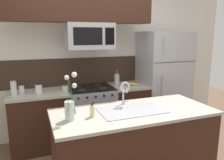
{
  "coord_description": "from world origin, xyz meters",
  "views": [
    {
      "loc": [
        -0.91,
        -2.54,
        1.78
      ],
      "look_at": [
        0.15,
        0.27,
        1.16
      ],
      "focal_mm": 35.0,
      "sensor_mm": 36.0,
      "label": 1
    }
  ],
  "objects_px": {
    "stove_range": "(91,114)",
    "storage_jar_medium": "(21,90)",
    "french_press": "(117,80)",
    "microwave": "(90,36)",
    "flower_vase": "(70,107)",
    "storage_jar_tall": "(14,88)",
    "sink_faucet": "(125,90)",
    "refrigerator": "(162,81)",
    "storage_jar_squat": "(65,88)",
    "dish_soap_bottle": "(92,111)",
    "storage_jar_short": "(39,88)",
    "banana_bunch": "(134,84)"
  },
  "relations": [
    {
      "from": "stove_range",
      "to": "dish_soap_bottle",
      "type": "bearing_deg",
      "value": -104.11
    },
    {
      "from": "stove_range",
      "to": "storage_jar_medium",
      "type": "bearing_deg",
      "value": 177.99
    },
    {
      "from": "refrigerator",
      "to": "dish_soap_bottle",
      "type": "distance_m",
      "value": 2.17
    },
    {
      "from": "microwave",
      "to": "refrigerator",
      "type": "distance_m",
      "value": 1.66
    },
    {
      "from": "refrigerator",
      "to": "storage_jar_squat",
      "type": "relative_size",
      "value": 17.91
    },
    {
      "from": "stove_range",
      "to": "sink_faucet",
      "type": "bearing_deg",
      "value": -80.79
    },
    {
      "from": "stove_range",
      "to": "microwave",
      "type": "bearing_deg",
      "value": -89.84
    },
    {
      "from": "storage_jar_medium",
      "to": "storage_jar_tall",
      "type": "bearing_deg",
      "value": -151.62
    },
    {
      "from": "refrigerator",
      "to": "storage_jar_short",
      "type": "bearing_deg",
      "value": -178.86
    },
    {
      "from": "stove_range",
      "to": "storage_jar_tall",
      "type": "relative_size",
      "value": 4.43
    },
    {
      "from": "storage_jar_tall",
      "to": "french_press",
      "type": "xyz_separation_m",
      "value": [
        1.67,
        0.08,
        -0.01
      ]
    },
    {
      "from": "banana_bunch",
      "to": "dish_soap_bottle",
      "type": "xyz_separation_m",
      "value": [
        -1.11,
        -1.21,
        0.05
      ]
    },
    {
      "from": "stove_range",
      "to": "french_press",
      "type": "distance_m",
      "value": 0.75
    },
    {
      "from": "storage_jar_medium",
      "to": "french_press",
      "type": "xyz_separation_m",
      "value": [
        1.56,
        0.02,
        0.04
      ]
    },
    {
      "from": "microwave",
      "to": "banana_bunch",
      "type": "xyz_separation_m",
      "value": [
        0.79,
        -0.04,
        -0.83
      ]
    },
    {
      "from": "storage_jar_tall",
      "to": "dish_soap_bottle",
      "type": "xyz_separation_m",
      "value": [
        0.85,
        -1.25,
        -0.04
      ]
    },
    {
      "from": "microwave",
      "to": "storage_jar_medium",
      "type": "height_order",
      "value": "microwave"
    },
    {
      "from": "storage_jar_short",
      "to": "sink_faucet",
      "type": "relative_size",
      "value": 0.49
    },
    {
      "from": "refrigerator",
      "to": "storage_jar_tall",
      "type": "xyz_separation_m",
      "value": [
        -2.59,
        -0.04,
        0.09
      ]
    },
    {
      "from": "refrigerator",
      "to": "french_press",
      "type": "distance_m",
      "value": 0.93
    },
    {
      "from": "microwave",
      "to": "flower_vase",
      "type": "xyz_separation_m",
      "value": [
        -0.56,
        -1.26,
        -0.72
      ]
    },
    {
      "from": "stove_range",
      "to": "sink_faucet",
      "type": "distance_m",
      "value": 1.23
    },
    {
      "from": "refrigerator",
      "to": "storage_jar_squat",
      "type": "distance_m",
      "value": 1.84
    },
    {
      "from": "banana_bunch",
      "to": "storage_jar_tall",
      "type": "bearing_deg",
      "value": 178.75
    },
    {
      "from": "storage_jar_tall",
      "to": "sink_faucet",
      "type": "xyz_separation_m",
      "value": [
        1.33,
        -1.02,
        0.09
      ]
    },
    {
      "from": "microwave",
      "to": "french_press",
      "type": "xyz_separation_m",
      "value": [
        0.5,
        0.08,
        -0.75
      ]
    },
    {
      "from": "storage_jar_tall",
      "to": "flower_vase",
      "type": "xyz_separation_m",
      "value": [
        0.61,
        -1.26,
        0.03
      ]
    },
    {
      "from": "storage_jar_short",
      "to": "flower_vase",
      "type": "bearing_deg",
      "value": -78.32
    },
    {
      "from": "storage_jar_tall",
      "to": "flower_vase",
      "type": "bearing_deg",
      "value": -64.31
    },
    {
      "from": "microwave",
      "to": "sink_faucet",
      "type": "distance_m",
      "value": 1.22
    },
    {
      "from": "refrigerator",
      "to": "storage_jar_squat",
      "type": "xyz_separation_m",
      "value": [
        -1.83,
        -0.02,
        0.03
      ]
    },
    {
      "from": "storage_jar_tall",
      "to": "microwave",
      "type": "bearing_deg",
      "value": -0.17
    },
    {
      "from": "microwave",
      "to": "french_press",
      "type": "height_order",
      "value": "microwave"
    },
    {
      "from": "storage_jar_tall",
      "to": "storage_jar_medium",
      "type": "relative_size",
      "value": 1.78
    },
    {
      "from": "storage_jar_squat",
      "to": "storage_jar_tall",
      "type": "bearing_deg",
      "value": -178.59
    },
    {
      "from": "dish_soap_bottle",
      "to": "banana_bunch",
      "type": "bearing_deg",
      "value": 47.49
    },
    {
      "from": "storage_jar_short",
      "to": "microwave",
      "type": "bearing_deg",
      "value": 0.25
    },
    {
      "from": "stove_range",
      "to": "storage_jar_tall",
      "type": "xyz_separation_m",
      "value": [
        -1.16,
        -0.02,
        0.55
      ]
    },
    {
      "from": "sink_faucet",
      "to": "flower_vase",
      "type": "bearing_deg",
      "value": -161.41
    },
    {
      "from": "storage_jar_medium",
      "to": "storage_jar_squat",
      "type": "relative_size",
      "value": 1.15
    },
    {
      "from": "sink_faucet",
      "to": "refrigerator",
      "type": "bearing_deg",
      "value": 39.95
    },
    {
      "from": "storage_jar_short",
      "to": "sink_faucet",
      "type": "height_order",
      "value": "sink_faucet"
    },
    {
      "from": "storage_jar_medium",
      "to": "microwave",
      "type": "bearing_deg",
      "value": -3.13
    },
    {
      "from": "microwave",
      "to": "storage_jar_tall",
      "type": "xyz_separation_m",
      "value": [
        -1.16,
        0.0,
        -0.75
      ]
    },
    {
      "from": "refrigerator",
      "to": "french_press",
      "type": "bearing_deg",
      "value": 177.51
    },
    {
      "from": "microwave",
      "to": "banana_bunch",
      "type": "height_order",
      "value": "microwave"
    },
    {
      "from": "storage_jar_tall",
      "to": "storage_jar_squat",
      "type": "height_order",
      "value": "storage_jar_tall"
    },
    {
      "from": "stove_range",
      "to": "storage_jar_short",
      "type": "relative_size",
      "value": 6.2
    },
    {
      "from": "storage_jar_squat",
      "to": "dish_soap_bottle",
      "type": "xyz_separation_m",
      "value": [
        0.09,
        -1.27,
        0.02
      ]
    },
    {
      "from": "stove_range",
      "to": "banana_bunch",
      "type": "distance_m",
      "value": 0.92
    }
  ]
}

